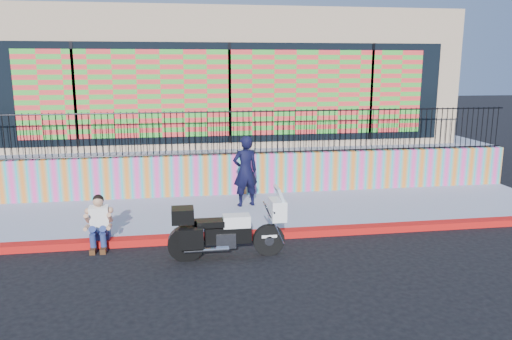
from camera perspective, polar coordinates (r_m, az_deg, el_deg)
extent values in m
plane|color=black|center=(10.78, -0.50, -7.83)|extent=(90.00, 90.00, 0.00)
cube|color=red|center=(10.75, -0.50, -7.45)|extent=(16.00, 0.30, 0.15)
cube|color=#979EB6|center=(12.30, -1.65, -4.92)|extent=(16.00, 3.00, 0.15)
cube|color=#F7419C|center=(13.68, -2.53, -0.48)|extent=(16.00, 0.20, 1.10)
cube|color=#979EB6|center=(18.68, -4.32, 2.64)|extent=(16.00, 10.00, 1.25)
cube|color=tan|center=(18.24, -4.40, 10.70)|extent=(14.00, 8.00, 4.00)
cube|color=black|center=(14.26, -3.02, 8.75)|extent=(12.60, 0.04, 2.80)
cube|color=#FF3A38|center=(14.23, -3.01, 8.74)|extent=(11.48, 0.02, 2.40)
cylinder|color=black|center=(9.79, 1.46, -7.99)|extent=(0.62, 0.13, 0.62)
cylinder|color=black|center=(9.64, -7.99, -8.43)|extent=(0.62, 0.13, 0.62)
cube|color=black|center=(9.63, -3.24, -7.35)|extent=(0.89, 0.26, 0.32)
cube|color=silver|center=(9.66, -3.51, -7.88)|extent=(0.37, 0.32, 0.28)
cube|color=white|center=(9.56, -2.25, -5.82)|extent=(0.52, 0.30, 0.22)
cube|color=black|center=(9.53, -5.23, -6.05)|extent=(0.52, 0.32, 0.11)
cube|color=white|center=(9.63, 2.47, -4.53)|extent=(0.28, 0.49, 0.39)
cube|color=silver|center=(9.55, 2.71, -2.79)|extent=(0.17, 0.43, 0.32)
cube|color=black|center=(9.46, -8.38, -5.14)|extent=(0.41, 0.39, 0.28)
cube|color=black|center=(9.31, -7.41, -7.82)|extent=(0.45, 0.17, 0.37)
cube|color=black|center=(9.84, -7.51, -6.72)|extent=(0.45, 0.17, 0.37)
cube|color=white|center=(9.76, 1.47, -7.48)|extent=(0.30, 0.15, 0.06)
imported|color=black|center=(12.45, -1.23, -0.12)|extent=(0.73, 0.56, 1.78)
cube|color=navy|center=(10.81, -17.30, -6.99)|extent=(0.36, 0.28, 0.18)
cube|color=white|center=(10.66, -17.45, -5.28)|extent=(0.38, 0.27, 0.54)
sphere|color=tan|center=(10.53, -17.60, -3.47)|extent=(0.21, 0.21, 0.21)
cube|color=#472814|center=(10.48, -18.12, -8.75)|extent=(0.11, 0.26, 0.10)
cube|color=#472814|center=(10.45, -17.02, -8.74)|extent=(0.11, 0.26, 0.10)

